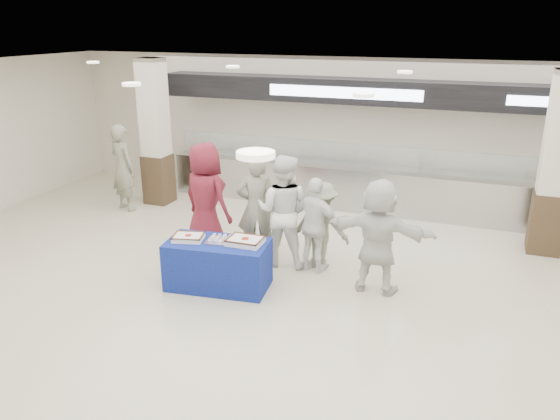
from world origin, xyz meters
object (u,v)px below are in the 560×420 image
at_px(sheet_cake_left, 188,237).
at_px(soldier_a, 256,208).
at_px(civilian_maroon, 206,199).
at_px(chef_short, 315,226).
at_px(civilian_white, 378,236).
at_px(sheet_cake_right, 245,241).
at_px(soldier_b, 321,225).
at_px(display_table, 218,264).
at_px(chef_tall, 283,211).
at_px(soldier_bg, 123,168).
at_px(cupcake_tray, 220,240).

distance_m(sheet_cake_left, soldier_a, 1.42).
distance_m(civilian_maroon, soldier_a, 0.93).
bearing_deg(chef_short, civilian_white, 176.36).
distance_m(sheet_cake_right, soldier_b, 1.45).
xyz_separation_m(sheet_cake_left, civilian_maroon, (-0.33, 1.21, 0.20)).
relative_size(sheet_cake_left, sheet_cake_right, 1.01).
bearing_deg(sheet_cake_left, display_table, 9.30).
height_order(sheet_cake_right, chef_tall, chef_tall).
relative_size(chef_short, soldier_bg, 0.85).
relative_size(cupcake_tray, chef_short, 0.30).
height_order(soldier_b, soldier_bg, soldier_bg).
relative_size(sheet_cake_right, civilian_white, 0.29).
height_order(sheet_cake_right, civilian_white, civilian_white).
bearing_deg(civilian_maroon, sheet_cake_left, 123.70).
bearing_deg(civilian_white, sheet_cake_right, 22.08).
bearing_deg(cupcake_tray, soldier_bg, 144.41).
xyz_separation_m(cupcake_tray, soldier_b, (1.23, 1.25, -0.05)).
relative_size(sheet_cake_right, civilian_maroon, 0.26).
xyz_separation_m(sheet_cake_right, soldier_b, (0.84, 1.19, -0.06)).
relative_size(soldier_b, civilian_white, 0.83).
bearing_deg(chef_short, display_table, 55.14).
bearing_deg(cupcake_tray, sheet_cake_left, -167.91).
xyz_separation_m(chef_tall, chef_short, (0.59, -0.08, -0.15)).
relative_size(cupcake_tray, civilian_maroon, 0.24).
distance_m(sheet_cake_left, civilian_white, 2.88).
relative_size(chef_tall, soldier_bg, 1.01).
bearing_deg(soldier_bg, soldier_a, 179.84).
xyz_separation_m(civilian_maroon, soldier_b, (2.05, 0.14, -0.26)).
distance_m(cupcake_tray, chef_tall, 1.30).
bearing_deg(civilian_maroon, sheet_cake_right, 157.73).
xyz_separation_m(civilian_maroon, chef_tall, (1.42, 0.03, -0.05)).
relative_size(sheet_cake_right, soldier_a, 0.28).
bearing_deg(sheet_cake_right, cupcake_tray, -171.34).
height_order(sheet_cake_right, soldier_a, soldier_a).
relative_size(chef_short, civilian_white, 0.89).
distance_m(cupcake_tray, civilian_white, 2.39).
bearing_deg(civilian_white, soldier_bg, -14.69).
height_order(cupcake_tray, soldier_b, soldier_b).
bearing_deg(civilian_white, chef_tall, -11.24).
distance_m(civilian_maroon, chef_tall, 1.42).
distance_m(civilian_maroon, civilian_white, 3.12).
xyz_separation_m(sheet_cake_right, chef_short, (0.80, 0.99, -0.00)).
distance_m(soldier_a, soldier_b, 1.15).
bearing_deg(civilian_maroon, chef_tall, -160.25).
distance_m(display_table, chef_short, 1.69).
relative_size(soldier_a, soldier_b, 1.26).
bearing_deg(soldier_bg, chef_tall, -178.35).
height_order(display_table, cupcake_tray, cupcake_tray).
xyz_separation_m(sheet_cake_left, civilian_white, (2.77, 0.82, 0.10)).
relative_size(display_table, chef_short, 0.97).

